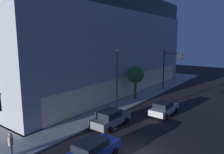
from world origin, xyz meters
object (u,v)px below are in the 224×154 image
(car_silver, at_px, (164,108))
(sidewalk_tree, at_px, (135,75))
(street_lamp_sidewalk, at_px, (117,71))
(car_grey, at_px, (110,118))
(pedestrian_waiting, at_px, (11,143))
(car_blue, at_px, (93,150))
(modern_building, at_px, (80,44))
(traffic_light_far_corner, at_px, (169,64))

(car_silver, bearing_deg, sidewalk_tree, 59.93)
(street_lamp_sidewalk, height_order, car_grey, street_lamp_sidewalk)
(pedestrian_waiting, distance_m, car_blue, 6.05)
(modern_building, relative_size, car_grey, 8.07)
(pedestrian_waiting, bearing_deg, car_blue, -56.09)
(modern_building, xyz_separation_m, sidewalk_tree, (-2.05, -13.08, -4.15))
(traffic_light_far_corner, distance_m, car_silver, 13.03)
(street_lamp_sidewalk, bearing_deg, car_silver, -75.48)
(car_silver, bearing_deg, car_blue, 178.89)
(modern_building, height_order, pedestrian_waiting, modern_building)
(traffic_light_far_corner, bearing_deg, car_silver, -160.25)
(traffic_light_far_corner, xyz_separation_m, car_silver, (-11.74, -4.22, -3.76))
(sidewalk_tree, height_order, pedestrian_waiting, sidewalk_tree)
(sidewalk_tree, relative_size, car_grey, 1.03)
(car_blue, height_order, car_grey, car_grey)
(traffic_light_far_corner, distance_m, sidewalk_tree, 8.55)
(sidewalk_tree, distance_m, car_silver, 7.37)
(modern_building, bearing_deg, car_silver, -106.04)
(modern_building, distance_m, car_grey, 21.13)
(modern_building, xyz_separation_m, street_lamp_sidewalk, (-6.91, -13.29, -2.98))
(car_silver, bearing_deg, modern_building, 73.96)
(traffic_light_far_corner, height_order, sidewalk_tree, traffic_light_far_corner)
(traffic_light_far_corner, xyz_separation_m, car_grey, (-18.18, -1.29, -3.69))
(car_blue, xyz_separation_m, car_silver, (12.06, -0.23, -0.02))
(traffic_light_far_corner, relative_size, car_blue, 1.52)
(car_grey, relative_size, car_silver, 1.01)
(traffic_light_far_corner, distance_m, car_grey, 18.59)
(street_lamp_sidewalk, distance_m, pedestrian_waiting, 14.42)
(sidewalk_tree, bearing_deg, traffic_light_far_corner, -11.24)
(sidewalk_tree, bearing_deg, modern_building, 81.10)
(sidewalk_tree, xyz_separation_m, car_grey, (-9.83, -2.95, -2.81))
(modern_building, height_order, traffic_light_far_corner, modern_building)
(modern_building, bearing_deg, car_blue, -133.08)
(street_lamp_sidewalk, distance_m, sidewalk_tree, 5.01)
(street_lamp_sidewalk, distance_m, car_grey, 6.93)
(modern_building, bearing_deg, street_lamp_sidewalk, -117.49)
(street_lamp_sidewalk, height_order, car_blue, street_lamp_sidewalk)
(traffic_light_far_corner, relative_size, sidewalk_tree, 1.41)
(sidewalk_tree, height_order, car_silver, sidewalk_tree)
(street_lamp_sidewalk, bearing_deg, modern_building, 62.51)
(car_blue, distance_m, car_grey, 6.23)
(street_lamp_sidewalk, xyz_separation_m, pedestrian_waiting, (-13.96, -0.42, -3.62))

